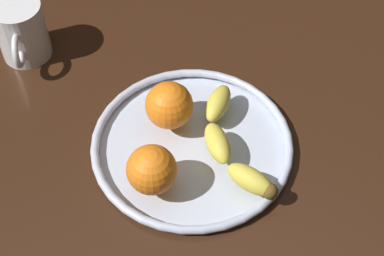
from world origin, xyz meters
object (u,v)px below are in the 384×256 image
banana (230,143)px  ambient_mug (21,31)px  orange_front_left (169,105)px  fruit_bowl (192,145)px  orange_back_left (152,170)px

banana → ambient_mug: (-24.17, -30.11, 1.57)cm
banana → orange_front_left: orange_front_left is taller
fruit_bowl → ambient_mug: 33.65cm
orange_back_left → orange_front_left: orange_front_left is taller
banana → orange_front_left: 10.19cm
fruit_bowl → orange_front_left: size_ratio=4.20×
banana → orange_front_left: size_ratio=3.04×
fruit_bowl → ambient_mug: (-22.13, -25.02, 4.04)cm
banana → orange_front_left: (-6.10, -7.94, 1.88)cm
banana → ambient_mug: ambient_mug is taller
orange_back_left → ambient_mug: bearing=-146.5°
orange_back_left → banana: bearing=112.6°
orange_front_left → ambient_mug: ambient_mug is taller
orange_back_left → ambient_mug: (-28.78, -19.04, -0.23)cm
banana → orange_back_left: orange_back_left is taller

